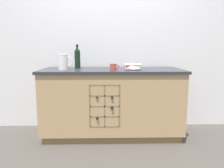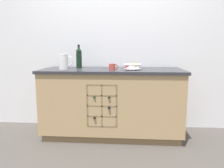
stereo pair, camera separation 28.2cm
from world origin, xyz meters
The scene contains 7 objects.
ground_plane centered at (0.00, 0.00, 0.00)m, with size 14.00×14.00×0.00m, color #4C4742.
back_wall centered at (0.00, 0.40, 1.27)m, with size 4.40×0.06×2.55m, color white.
kitchen_island centered at (0.00, 0.00, 0.45)m, with size 1.79×0.71×0.88m.
fruit_bowl centered at (0.26, -0.08, 0.93)m, with size 0.23×0.23×0.08m.
white_pitcher centered at (-0.60, -0.08, 0.98)m, with size 0.18×0.12×0.19m.
ceramic_mug centered at (0.01, -0.13, 0.92)m, with size 0.11×0.08×0.08m.
standing_wine_bottle centered at (-0.46, 0.12, 1.02)m, with size 0.08×0.08×0.31m.
Camera 2 is at (0.22, -2.78, 1.13)m, focal length 35.00 mm.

